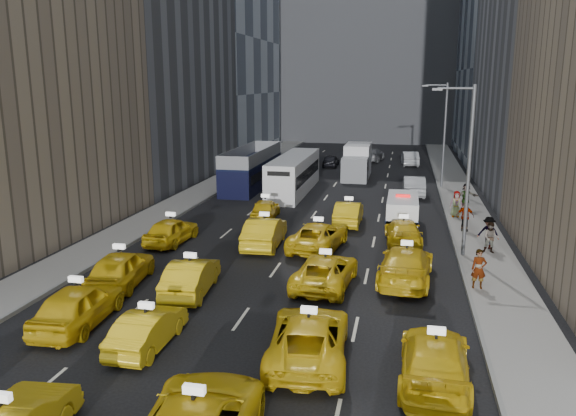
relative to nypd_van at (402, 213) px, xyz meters
name	(u,v)px	position (x,y,z in m)	size (l,w,h in m)	color
ground	(225,341)	(-6.06, -17.74, -0.96)	(160.00, 160.00, 0.00)	black
sidewalk_west	(198,194)	(-16.56, 7.26, -0.89)	(3.00, 90.00, 0.15)	gray
sidewalk_east	(463,205)	(4.44, 7.26, -0.89)	(3.00, 90.00, 0.15)	gray
curb_west	(215,194)	(-15.11, 7.26, -0.87)	(0.15, 90.00, 0.18)	slate
curb_east	(443,204)	(2.99, 7.26, -0.87)	(0.15, 90.00, 0.18)	slate
building_backdrop	(370,7)	(-6.06, 54.26, 19.04)	(30.00, 12.00, 40.00)	slate
streetlight_near	(467,166)	(3.12, -5.74, 3.96)	(2.15, 0.22, 9.00)	#595B60
streetlight_far	(443,132)	(3.12, 14.26, 3.96)	(2.15, 0.22, 9.00)	#595B60
taxi_4	(78,305)	(-11.96, -17.57, -0.14)	(1.94, 4.83, 1.65)	gold
taxi_5	(148,329)	(-8.58, -18.68, -0.29)	(1.41, 4.05, 1.34)	gold
taxi_6	(309,337)	(-2.90, -18.39, -0.19)	(2.56, 5.54, 1.54)	gold
taxi_7	(435,360)	(1.17, -19.09, -0.21)	(2.12, 5.20, 1.51)	gold
taxi_8	(121,268)	(-12.47, -13.30, -0.14)	(1.94, 4.83, 1.65)	gold
taxi_9	(191,277)	(-8.98, -13.53, -0.20)	(1.62, 4.65, 1.53)	gold
taxi_10	(325,271)	(-3.32, -11.46, -0.25)	(2.37, 5.14, 1.43)	gold
taxi_11	(406,265)	(0.27, -10.11, -0.13)	(2.32, 5.71, 1.66)	gold
taxi_12	(171,231)	(-12.98, -6.40, -0.21)	(1.78, 4.43, 1.51)	gold
taxi_13	(265,232)	(-7.57, -5.90, -0.13)	(1.76, 5.06, 1.67)	gold
taxi_14	(318,236)	(-4.53, -5.75, -0.22)	(2.48, 5.37, 1.49)	gold
taxi_15	(403,232)	(0.09, -3.75, -0.26)	(1.96, 4.81, 1.40)	gold
taxi_16	(265,209)	(-9.10, 0.42, -0.27)	(1.63, 4.04, 1.38)	gold
taxi_17	(349,213)	(-3.43, 0.08, -0.21)	(1.60, 4.58, 1.51)	gold
nypd_van	(402,213)	(0.00, 0.00, 0.00)	(1.98, 4.99, 2.13)	white
double_decker	(252,168)	(-13.11, 11.68, 0.72)	(3.74, 11.86, 3.39)	black
city_bus	(294,174)	(-9.02, 10.02, 0.54)	(3.98, 11.99, 3.04)	silver
box_truck	(357,162)	(-4.47, 18.28, 0.59)	(3.14, 7.13, 3.16)	white
misc_car_0	(414,186)	(0.84, 10.74, -0.17)	(1.69, 4.83, 1.59)	#A4A7AC
misc_car_1	(287,162)	(-12.31, 22.69, -0.23)	(2.42, 5.24, 1.46)	black
misc_car_2	(373,155)	(-3.66, 30.13, -0.21)	(2.10, 5.18, 1.50)	slate
misc_car_3	(331,160)	(-7.85, 24.88, -0.29)	(1.60, 3.98, 1.36)	black
misc_car_4	(410,158)	(0.58, 27.66, -0.18)	(1.65, 4.74, 1.56)	#ACB0B4
pedestrian_0	(479,269)	(3.42, -10.71, 0.08)	(0.65, 0.43, 1.79)	gray
pedestrian_1	(491,238)	(4.69, -5.12, 0.03)	(0.82, 0.45, 1.69)	gray
pedestrian_2	(489,233)	(4.68, -4.27, 0.08)	(1.16, 0.48, 1.79)	gray
pedestrian_3	(465,216)	(3.77, -0.64, 0.10)	(1.07, 0.49, 1.83)	gray
pedestrian_4	(456,204)	(3.55, 3.03, 0.08)	(0.87, 0.47, 1.78)	gray
pedestrian_5	(466,197)	(4.41, 5.47, 0.13)	(1.75, 0.50, 1.88)	gray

